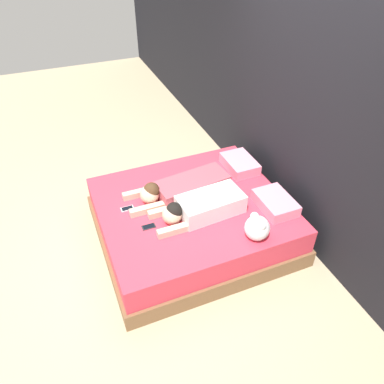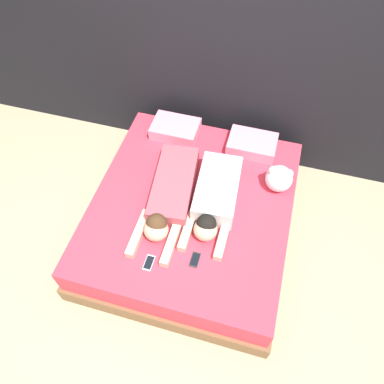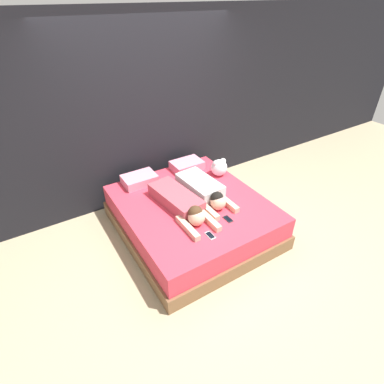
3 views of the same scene
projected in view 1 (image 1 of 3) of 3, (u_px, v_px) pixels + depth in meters
ground_plane at (192, 235)px, 4.21m from camera, size 12.00×12.00×0.00m
wall_back at (297, 112)px, 3.74m from camera, size 12.00×0.06×2.60m
bed at (192, 220)px, 4.07m from camera, size 1.78×1.97×0.47m
pillow_head_left at (240, 164)px, 4.39m from camera, size 0.46×0.32×0.12m
pillow_head_right at (275, 203)px, 3.83m from camera, size 0.46×0.32×0.12m
person_left at (180, 188)px, 3.99m from camera, size 0.43×1.15×0.23m
person_right at (201, 207)px, 3.72m from camera, size 0.39×0.95×0.23m
cell_phone_left at (127, 209)px, 3.84m from camera, size 0.07×0.13×0.01m
cell_phone_right at (149, 227)px, 3.63m from camera, size 0.07×0.13×0.01m
plush_toy at (257, 227)px, 3.45m from camera, size 0.24×0.24×0.25m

